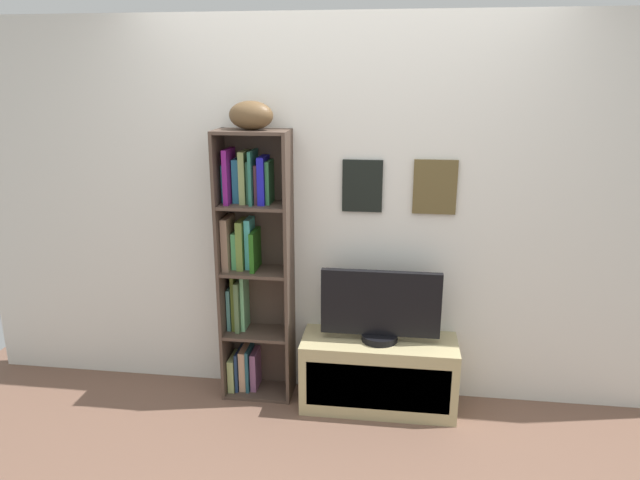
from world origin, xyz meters
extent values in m
cube|color=silver|center=(0.00, 1.13, 1.18)|extent=(4.80, 0.06, 2.36)
cube|color=black|center=(0.12, 1.09, 1.37)|extent=(0.24, 0.02, 0.31)
cube|color=#8D9EB0|center=(0.12, 1.09, 1.37)|extent=(0.19, 0.01, 0.26)
cube|color=brown|center=(0.55, 1.09, 1.37)|extent=(0.25, 0.02, 0.32)
cube|color=tan|center=(0.55, 1.09, 1.37)|extent=(0.20, 0.01, 0.27)
cube|color=#48372D|center=(-0.72, 0.97, 0.85)|extent=(0.02, 0.26, 1.70)
cube|color=#48372D|center=(-0.30, 0.97, 0.85)|extent=(0.02, 0.26, 1.70)
cube|color=#48372D|center=(-0.51, 1.10, 0.85)|extent=(0.44, 0.01, 1.70)
cube|color=#48372D|center=(-0.51, 0.97, 0.01)|extent=(0.40, 0.25, 0.02)
cube|color=#48372D|center=(-0.51, 0.97, 0.43)|extent=(0.40, 0.25, 0.02)
cube|color=#48372D|center=(-0.51, 0.97, 0.84)|extent=(0.40, 0.25, 0.02)
cube|color=#48372D|center=(-0.51, 0.97, 1.26)|extent=(0.40, 0.25, 0.02)
cube|color=#48372D|center=(-0.51, 0.97, 1.69)|extent=(0.40, 0.25, 0.02)
cube|color=#9EAC67|center=(-0.69, 0.99, 0.13)|extent=(0.04, 0.20, 0.22)
cube|color=navy|center=(-0.65, 1.00, 0.15)|extent=(0.02, 0.19, 0.26)
cube|color=tan|center=(-0.62, 1.00, 0.16)|extent=(0.04, 0.17, 0.27)
cube|color=#204D5A|center=(-0.58, 1.00, 0.16)|extent=(0.02, 0.18, 0.28)
cube|color=#7A486D|center=(-0.55, 1.01, 0.15)|extent=(0.04, 0.16, 0.26)
cube|color=teal|center=(-0.70, 1.02, 0.57)|extent=(0.02, 0.15, 0.27)
cube|color=#556723|center=(-0.67, 1.02, 0.61)|extent=(0.02, 0.15, 0.36)
cube|color=#4F6841|center=(-0.63, 1.00, 0.60)|extent=(0.03, 0.18, 0.33)
cube|color=#72B97D|center=(-0.61, 1.02, 0.61)|extent=(0.02, 0.14, 0.36)
cube|color=#81644F|center=(-0.69, 0.99, 1.01)|extent=(0.04, 0.20, 0.33)
cube|color=#56B56A|center=(-0.64, 1.01, 0.96)|extent=(0.03, 0.15, 0.23)
cube|color=olive|center=(-0.60, 1.01, 1.00)|extent=(0.04, 0.17, 0.31)
cube|color=#52C8C3|center=(-0.56, 1.02, 1.01)|extent=(0.04, 0.14, 0.31)
cube|color=#225916|center=(-0.52, 0.99, 0.97)|extent=(0.03, 0.20, 0.25)
cube|color=teal|center=(-0.70, 1.02, 1.38)|extent=(0.03, 0.13, 0.23)
cube|color=#73186F|center=(-0.66, 0.99, 1.43)|extent=(0.03, 0.20, 0.32)
cube|color=teal|center=(-0.62, 1.02, 1.40)|extent=(0.04, 0.13, 0.26)
cube|color=#7E8E51|center=(-0.57, 1.01, 1.42)|extent=(0.04, 0.17, 0.31)
cube|color=#316147|center=(-0.54, 1.02, 1.39)|extent=(0.02, 0.15, 0.25)
cube|color=#235E4E|center=(-0.52, 0.99, 1.42)|extent=(0.02, 0.20, 0.32)
cube|color=#5A2E3B|center=(-0.49, 1.01, 1.38)|extent=(0.02, 0.16, 0.23)
cube|color=#1B1AAE|center=(-0.46, 1.00, 1.41)|extent=(0.04, 0.18, 0.28)
cube|color=#2F6E3F|center=(-0.42, 1.01, 1.39)|extent=(0.02, 0.16, 0.26)
ellipsoid|color=brown|center=(-0.51, 0.97, 1.78)|extent=(0.30, 0.22, 0.16)
cube|color=tan|center=(0.26, 0.92, 0.22)|extent=(0.95, 0.36, 0.45)
cube|color=#7D7250|center=(0.26, 0.74, 0.22)|extent=(0.85, 0.01, 0.29)
cylinder|color=black|center=(0.26, 0.92, 0.47)|extent=(0.22, 0.22, 0.04)
cube|color=black|center=(0.26, 0.92, 0.69)|extent=(0.72, 0.04, 0.40)
cube|color=white|center=(0.26, 0.91, 0.69)|extent=(0.68, 0.01, 0.36)
camera|label=1|loc=(0.32, -2.31, 2.02)|focal=32.36mm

